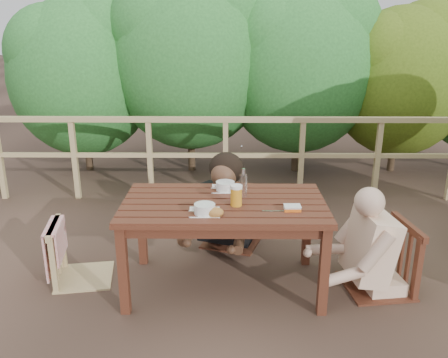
{
  "coord_description": "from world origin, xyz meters",
  "views": [
    {
      "loc": [
        0.03,
        -3.35,
        2.03
      ],
      "look_at": [
        0.0,
        0.05,
        0.9
      ],
      "focal_mm": 37.52,
      "sensor_mm": 36.0,
      "label": 1
    }
  ],
  "objects_px": {
    "chair_right": "(382,229)",
    "bread_roll": "(215,212)",
    "chair_far": "(232,193)",
    "bottle": "(243,184)",
    "table": "(224,246)",
    "butter_tub": "(292,209)",
    "soup_near": "(205,210)",
    "woman": "(232,171)",
    "soup_far": "(225,187)",
    "beer_glass": "(236,196)",
    "chair_left": "(80,226)",
    "diner_right": "(388,206)"
  },
  "relations": [
    {
      "from": "soup_far",
      "to": "beer_glass",
      "type": "bearing_deg",
      "value": -76.19
    },
    {
      "from": "chair_far",
      "to": "woman",
      "type": "bearing_deg",
      "value": 108.18
    },
    {
      "from": "chair_right",
      "to": "butter_tub",
      "type": "distance_m",
      "value": 0.78
    },
    {
      "from": "table",
      "to": "soup_far",
      "type": "relative_size",
      "value": 6.05
    },
    {
      "from": "bread_roll",
      "to": "beer_glass",
      "type": "distance_m",
      "value": 0.25
    },
    {
      "from": "butter_tub",
      "to": "woman",
      "type": "bearing_deg",
      "value": 112.34
    },
    {
      "from": "chair_right",
      "to": "bread_roll",
      "type": "relative_size",
      "value": 8.34
    },
    {
      "from": "chair_far",
      "to": "bread_roll",
      "type": "xyz_separation_m",
      "value": [
        -0.13,
        -1.08,
        0.25
      ]
    },
    {
      "from": "bottle",
      "to": "table",
      "type": "bearing_deg",
      "value": -144.7
    },
    {
      "from": "woman",
      "to": "beer_glass",
      "type": "xyz_separation_m",
      "value": [
        0.02,
        -0.91,
        0.09
      ]
    },
    {
      "from": "soup_near",
      "to": "beer_glass",
      "type": "bearing_deg",
      "value": 34.47
    },
    {
      "from": "soup_far",
      "to": "chair_right",
      "type": "bearing_deg",
      "value": -12.61
    },
    {
      "from": "soup_near",
      "to": "bread_roll",
      "type": "bearing_deg",
      "value": -25.74
    },
    {
      "from": "woman",
      "to": "butter_tub",
      "type": "distance_m",
      "value": 1.09
    },
    {
      "from": "butter_tub",
      "to": "chair_right",
      "type": "bearing_deg",
      "value": 11.83
    },
    {
      "from": "soup_near",
      "to": "soup_far",
      "type": "xyz_separation_m",
      "value": [
        0.14,
        0.5,
        0.0
      ]
    },
    {
      "from": "soup_near",
      "to": "beer_glass",
      "type": "height_order",
      "value": "beer_glass"
    },
    {
      "from": "table",
      "to": "chair_left",
      "type": "relative_size",
      "value": 1.65
    },
    {
      "from": "diner_right",
      "to": "soup_near",
      "type": "distance_m",
      "value": 1.41
    },
    {
      "from": "chair_far",
      "to": "bottle",
      "type": "relative_size",
      "value": 4.14
    },
    {
      "from": "table",
      "to": "soup_far",
      "type": "height_order",
      "value": "soup_far"
    },
    {
      "from": "chair_left",
      "to": "diner_right",
      "type": "height_order",
      "value": "diner_right"
    },
    {
      "from": "chair_far",
      "to": "soup_near",
      "type": "relative_size",
      "value": 3.98
    },
    {
      "from": "soup_far",
      "to": "butter_tub",
      "type": "bearing_deg",
      "value": -41.51
    },
    {
      "from": "chair_far",
      "to": "table",
      "type": "bearing_deg",
      "value": -76.81
    },
    {
      "from": "chair_far",
      "to": "soup_far",
      "type": "xyz_separation_m",
      "value": [
        -0.06,
        -0.55,
        0.25
      ]
    },
    {
      "from": "butter_tub",
      "to": "bottle",
      "type": "bearing_deg",
      "value": 140.46
    },
    {
      "from": "table",
      "to": "chair_far",
      "type": "relative_size",
      "value": 1.52
    },
    {
      "from": "table",
      "to": "soup_near",
      "type": "xyz_separation_m",
      "value": [
        -0.14,
        -0.24,
        0.4
      ]
    },
    {
      "from": "chair_left",
      "to": "bottle",
      "type": "height_order",
      "value": "bottle"
    },
    {
      "from": "woman",
      "to": "bottle",
      "type": "bearing_deg",
      "value": 114.51
    },
    {
      "from": "woman",
      "to": "soup_near",
      "type": "bearing_deg",
      "value": 97.21
    },
    {
      "from": "table",
      "to": "soup_near",
      "type": "bearing_deg",
      "value": -119.89
    },
    {
      "from": "table",
      "to": "butter_tub",
      "type": "distance_m",
      "value": 0.66
    },
    {
      "from": "chair_left",
      "to": "chair_far",
      "type": "distance_m",
      "value": 1.43
    },
    {
      "from": "soup_near",
      "to": "bread_roll",
      "type": "height_order",
      "value": "soup_near"
    },
    {
      "from": "table",
      "to": "chair_left",
      "type": "bearing_deg",
      "value": 174.48
    },
    {
      "from": "chair_right",
      "to": "beer_glass",
      "type": "bearing_deg",
      "value": -94.19
    },
    {
      "from": "soup_near",
      "to": "chair_right",
      "type": "bearing_deg",
      "value": 9.45
    },
    {
      "from": "chair_left",
      "to": "bread_roll",
      "type": "bearing_deg",
      "value": -118.51
    },
    {
      "from": "chair_far",
      "to": "butter_tub",
      "type": "bearing_deg",
      "value": -48.18
    },
    {
      "from": "table",
      "to": "diner_right",
      "type": "relative_size",
      "value": 1.1
    },
    {
      "from": "bottle",
      "to": "diner_right",
      "type": "bearing_deg",
      "value": -6.03
    },
    {
      "from": "soup_near",
      "to": "beer_glass",
      "type": "xyz_separation_m",
      "value": [
        0.23,
        0.16,
        0.04
      ]
    },
    {
      "from": "chair_far",
      "to": "soup_far",
      "type": "distance_m",
      "value": 0.61
    },
    {
      "from": "chair_far",
      "to": "butter_tub",
      "type": "distance_m",
      "value": 1.1
    },
    {
      "from": "chair_far",
      "to": "diner_right",
      "type": "relative_size",
      "value": 0.72
    },
    {
      "from": "bottle",
      "to": "soup_far",
      "type": "bearing_deg",
      "value": 132.45
    },
    {
      "from": "chair_far",
      "to": "woman",
      "type": "distance_m",
      "value": 0.21
    },
    {
      "from": "table",
      "to": "woman",
      "type": "relative_size",
      "value": 1.09
    }
  ]
}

